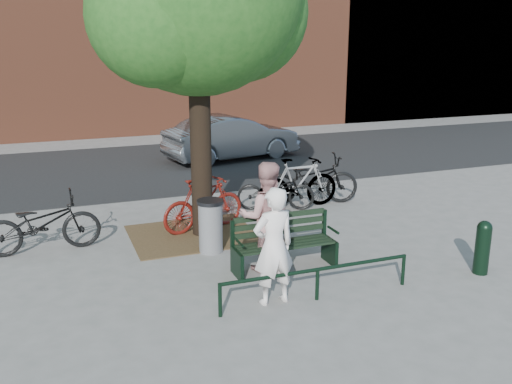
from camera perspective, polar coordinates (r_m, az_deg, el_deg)
name	(u,v)px	position (r m, az deg, el deg)	size (l,w,h in m)	color
ground	(285,269)	(9.65, 2.87, -7.74)	(90.00, 90.00, 0.00)	gray
dirt_pit	(193,235)	(11.29, -6.30, -4.25)	(2.40, 2.00, 0.02)	brown
road	(172,165)	(17.42, -8.36, 2.70)	(40.00, 7.00, 0.01)	black
park_bench	(283,241)	(9.54, 2.72, -4.93)	(1.74, 0.54, 0.97)	black
guard_railing	(318,274)	(8.50, 6.17, -8.19)	(3.06, 0.06, 0.51)	black
person_left	(274,246)	(8.19, 1.78, -5.45)	(0.64, 0.42, 1.75)	white
person_right	(266,217)	(9.35, 0.98, -2.47)	(0.89, 0.70, 1.84)	tan
bollard	(483,245)	(10.03, 21.73, -4.98)	(0.24, 0.24, 0.91)	black
litter_bin	(211,226)	(10.27, -4.56, -3.38)	(0.47, 0.47, 0.97)	gray
bicycle_a	(42,224)	(10.91, -20.63, -2.98)	(0.71, 2.03, 1.07)	black
bicycle_b	(204,204)	(11.40, -5.26, -1.22)	(0.51, 1.80, 1.08)	#54110C
bicycle_c	(276,190)	(12.72, 1.99, 0.20)	(0.60, 1.73, 0.91)	black
bicycle_d	(298,183)	(12.84, 4.26, 0.90)	(0.55, 1.94, 1.16)	gray
bicycle_e	(311,180)	(13.21, 5.57, 1.25)	(0.76, 2.18, 1.15)	black
parked_car	(232,137)	(17.93, -2.42, 5.48)	(1.48, 4.24, 1.40)	slate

